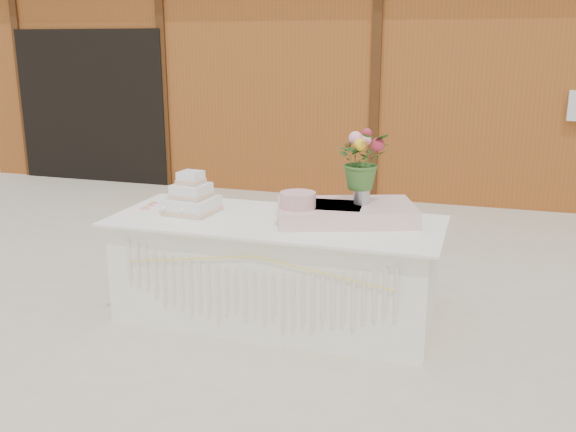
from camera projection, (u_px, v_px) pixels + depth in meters
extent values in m
plane|color=beige|center=(276.00, 318.00, 4.83)|extent=(80.00, 80.00, 0.00)
cube|color=brown|center=(398.00, 77.00, 9.97)|extent=(12.00, 4.00, 3.00)
cube|color=black|center=(91.00, 107.00, 9.43)|extent=(2.40, 0.08, 2.20)
cube|color=white|center=(276.00, 271.00, 4.74)|extent=(2.28, 0.88, 0.75)
cube|color=white|center=(276.00, 221.00, 4.64)|extent=(2.40, 1.00, 0.02)
cube|color=white|center=(192.00, 205.00, 4.81)|extent=(0.37, 0.37, 0.12)
cube|color=beige|center=(192.00, 210.00, 4.82)|extent=(0.38, 0.38, 0.03)
cube|color=white|center=(191.00, 191.00, 4.78)|extent=(0.27, 0.27, 0.11)
cube|color=beige|center=(191.00, 195.00, 4.79)|extent=(0.28, 0.28, 0.03)
cube|color=white|center=(191.00, 178.00, 4.75)|extent=(0.17, 0.17, 0.09)
cube|color=beige|center=(191.00, 181.00, 4.76)|extent=(0.19, 0.19, 0.03)
cylinder|color=white|center=(298.00, 223.00, 4.51)|extent=(0.27, 0.27, 0.02)
cylinder|color=white|center=(298.00, 218.00, 4.50)|extent=(0.08, 0.08, 0.05)
cylinder|color=white|center=(298.00, 214.00, 4.49)|extent=(0.32, 0.32, 0.01)
cylinder|color=#DC9FA3|center=(298.00, 203.00, 4.47)|extent=(0.25, 0.25, 0.15)
cube|color=beige|center=(346.00, 212.00, 4.59)|extent=(1.10, 0.85, 0.12)
cylinder|color=#B8B8BD|center=(362.00, 193.00, 4.57)|extent=(0.12, 0.12, 0.16)
imported|color=#3C6829|center=(363.00, 153.00, 4.49)|extent=(0.47, 0.44, 0.41)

